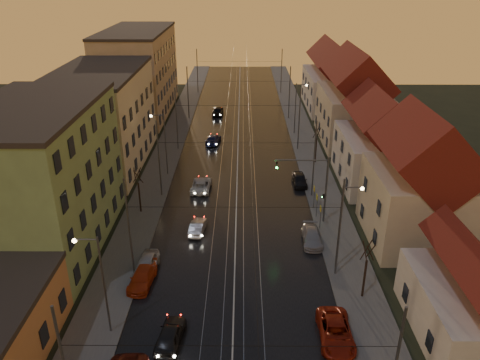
{
  "coord_description": "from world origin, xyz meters",
  "views": [
    {
      "loc": [
        0.64,
        -24.02,
        24.0
      ],
      "look_at": [
        0.4,
        21.12,
        3.34
      ],
      "focal_mm": 35.0,
      "sensor_mm": 36.0,
      "label": 1
    }
  ],
  "objects_px": {
    "parked_left_2": "(142,278)",
    "traffic_light_mast": "(316,182)",
    "street_lamp_1": "(344,219)",
    "driving_car_0": "(170,335)",
    "parked_left_3": "(146,264)",
    "driving_car_2": "(201,185)",
    "driving_car_3": "(213,139)",
    "driving_car_1": "(198,227)",
    "street_lamp_2": "(163,138)",
    "parked_right_2": "(300,180)",
    "street_lamp_0": "(98,276)",
    "street_lamp_3": "(298,103)",
    "parked_right_1": "(312,237)",
    "driving_car_4": "(218,111)",
    "parked_right_0": "(336,332)"
  },
  "relations": [
    {
      "from": "driving_car_4",
      "to": "driving_car_3",
      "type": "bearing_deg",
      "value": 91.54
    },
    {
      "from": "street_lamp_1",
      "to": "parked_left_2",
      "type": "xyz_separation_m",
      "value": [
        -16.7,
        -2.34,
        -4.26
      ]
    },
    {
      "from": "street_lamp_2",
      "to": "parked_right_2",
      "type": "height_order",
      "value": "street_lamp_2"
    },
    {
      "from": "street_lamp_3",
      "to": "parked_left_3",
      "type": "distance_m",
      "value": 40.45
    },
    {
      "from": "driving_car_4",
      "to": "parked_right_1",
      "type": "distance_m",
      "value": 43.52
    },
    {
      "from": "driving_car_3",
      "to": "driving_car_4",
      "type": "xyz_separation_m",
      "value": [
        -0.04,
        14.67,
        0.14
      ]
    },
    {
      "from": "street_lamp_0",
      "to": "street_lamp_3",
      "type": "xyz_separation_m",
      "value": [
        18.21,
        44.0,
        0.0
      ]
    },
    {
      "from": "street_lamp_3",
      "to": "traffic_light_mast",
      "type": "xyz_separation_m",
      "value": [
        -1.11,
        -28.0,
        -0.29
      ]
    },
    {
      "from": "driving_car_0",
      "to": "driving_car_3",
      "type": "xyz_separation_m",
      "value": [
        0.65,
        40.54,
        -0.05
      ]
    },
    {
      "from": "street_lamp_1",
      "to": "parked_left_2",
      "type": "height_order",
      "value": "street_lamp_1"
    },
    {
      "from": "driving_car_4",
      "to": "parked_right_1",
      "type": "bearing_deg",
      "value": 106.02
    },
    {
      "from": "street_lamp_3",
      "to": "driving_car_3",
      "type": "xyz_separation_m",
      "value": [
        -12.8,
        -4.44,
        -4.24
      ]
    },
    {
      "from": "street_lamp_3",
      "to": "driving_car_2",
      "type": "relative_size",
      "value": 1.71
    },
    {
      "from": "street_lamp_1",
      "to": "parked_left_3",
      "type": "xyz_separation_m",
      "value": [
        -16.7,
        -0.6,
        -4.18
      ]
    },
    {
      "from": "street_lamp_1",
      "to": "street_lamp_3",
      "type": "xyz_separation_m",
      "value": [
        0.0,
        36.0,
        0.0
      ]
    },
    {
      "from": "parked_right_0",
      "to": "parked_right_2",
      "type": "distance_m",
      "value": 25.77
    },
    {
      "from": "traffic_light_mast",
      "to": "driving_car_2",
      "type": "distance_m",
      "value": 14.92
    },
    {
      "from": "parked_left_2",
      "to": "street_lamp_2",
      "type": "bearing_deg",
      "value": 99.46
    },
    {
      "from": "street_lamp_1",
      "to": "parked_right_1",
      "type": "relative_size",
      "value": 1.88
    },
    {
      "from": "driving_car_0",
      "to": "parked_left_3",
      "type": "relative_size",
      "value": 0.97
    },
    {
      "from": "driving_car_3",
      "to": "driving_car_1",
      "type": "bearing_deg",
      "value": 97.87
    },
    {
      "from": "driving_car_2",
      "to": "parked_left_2",
      "type": "relative_size",
      "value": 1.09
    },
    {
      "from": "driving_car_1",
      "to": "driving_car_2",
      "type": "bearing_deg",
      "value": -81.54
    },
    {
      "from": "parked_right_1",
      "to": "driving_car_2",
      "type": "bearing_deg",
      "value": 136.95
    },
    {
      "from": "street_lamp_0",
      "to": "driving_car_1",
      "type": "bearing_deg",
      "value": 69.04
    },
    {
      "from": "driving_car_2",
      "to": "parked_left_2",
      "type": "bearing_deg",
      "value": 81.59
    },
    {
      "from": "parked_left_2",
      "to": "traffic_light_mast",
      "type": "bearing_deg",
      "value": 39.16
    },
    {
      "from": "traffic_light_mast",
      "to": "parked_right_1",
      "type": "bearing_deg",
      "value": -100.53
    },
    {
      "from": "traffic_light_mast",
      "to": "driving_car_4",
      "type": "bearing_deg",
      "value": 107.06
    },
    {
      "from": "driving_car_1",
      "to": "traffic_light_mast",
      "type": "bearing_deg",
      "value": -164.36
    },
    {
      "from": "driving_car_0",
      "to": "driving_car_2",
      "type": "distance_m",
      "value": 24.64
    },
    {
      "from": "street_lamp_2",
      "to": "driving_car_2",
      "type": "relative_size",
      "value": 1.71
    },
    {
      "from": "driving_car_2",
      "to": "parked_right_0",
      "type": "xyz_separation_m",
      "value": [
        11.4,
        -24.31,
        0.04
      ]
    },
    {
      "from": "driving_car_3",
      "to": "driving_car_4",
      "type": "distance_m",
      "value": 14.67
    },
    {
      "from": "traffic_light_mast",
      "to": "driving_car_2",
      "type": "xyz_separation_m",
      "value": [
        -12.18,
        7.65,
        -3.95
      ]
    },
    {
      "from": "street_lamp_1",
      "to": "parked_left_2",
      "type": "relative_size",
      "value": 1.87
    },
    {
      "from": "driving_car_4",
      "to": "parked_left_3",
      "type": "bearing_deg",
      "value": 86.66
    },
    {
      "from": "street_lamp_2",
      "to": "parked_right_1",
      "type": "bearing_deg",
      "value": -44.12
    },
    {
      "from": "street_lamp_0",
      "to": "driving_car_2",
      "type": "bearing_deg",
      "value": 78.26
    },
    {
      "from": "street_lamp_0",
      "to": "street_lamp_2",
      "type": "height_order",
      "value": "same"
    },
    {
      "from": "driving_car_0",
      "to": "driving_car_2",
      "type": "relative_size",
      "value": 0.87
    },
    {
      "from": "parked_right_0",
      "to": "street_lamp_2",
      "type": "bearing_deg",
      "value": 120.78
    },
    {
      "from": "street_lamp_1",
      "to": "driving_car_2",
      "type": "xyz_separation_m",
      "value": [
        -13.29,
        15.65,
        -4.24
      ]
    },
    {
      "from": "driving_car_3",
      "to": "parked_right_1",
      "type": "distance_m",
      "value": 29.55
    },
    {
      "from": "driving_car_2",
      "to": "driving_car_3",
      "type": "relative_size",
      "value": 1.05
    },
    {
      "from": "street_lamp_1",
      "to": "traffic_light_mast",
      "type": "relative_size",
      "value": 1.11
    },
    {
      "from": "traffic_light_mast",
      "to": "driving_car_3",
      "type": "height_order",
      "value": "traffic_light_mast"
    },
    {
      "from": "driving_car_1",
      "to": "parked_right_1",
      "type": "distance_m",
      "value": 11.18
    },
    {
      "from": "street_lamp_3",
      "to": "parked_right_0",
      "type": "height_order",
      "value": "street_lamp_3"
    },
    {
      "from": "driving_car_3",
      "to": "parked_right_2",
      "type": "bearing_deg",
      "value": 135.86
    }
  ]
}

